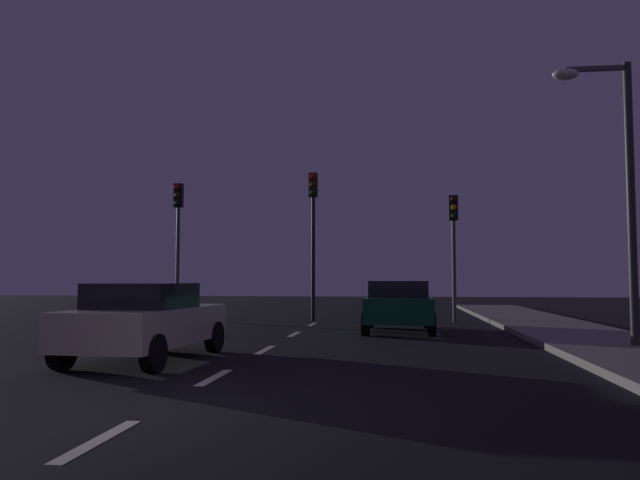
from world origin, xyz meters
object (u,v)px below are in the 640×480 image
Objects in this scene: traffic_signal_right at (454,232)px; car_stopped_ahead at (398,305)px; traffic_signal_left at (178,224)px; car_adjacent_lane at (146,320)px; traffic_signal_center at (313,218)px; street_lamp_right at (617,174)px.

traffic_signal_right reaches higher than car_stopped_ahead.
traffic_signal_left is 1.26× the size of car_adjacent_lane.
traffic_signal_center reaches higher than traffic_signal_right.
traffic_signal_left is 0.83× the size of street_lamp_right.
traffic_signal_center is at bearing 125.55° from car_stopped_ahead.
traffic_signal_right is at bearing -0.02° from traffic_signal_center.
traffic_signal_center is 11.82m from car_adjacent_lane.
car_adjacent_lane is (3.50, -11.30, -2.84)m from traffic_signal_left.
traffic_signal_left is 0.94× the size of traffic_signal_center.
car_adjacent_lane is at bearing -72.80° from traffic_signal_left.
car_adjacent_lane is (-1.67, -11.30, -3.04)m from traffic_signal_center.
traffic_signal_right is 0.73× the size of street_lamp_right.
street_lamp_right reaches higher than traffic_signal_right.
traffic_signal_left is at bearing 179.99° from traffic_signal_right.
traffic_signal_left reaches higher than car_adjacent_lane.
traffic_signal_center reaches higher than car_stopped_ahead.
traffic_signal_center is 1.20× the size of traffic_signal_right.
traffic_signal_right is 1.11× the size of car_adjacent_lane.
street_lamp_right is (4.66, -4.45, 3.01)m from car_stopped_ahead.
traffic_signal_left is at bearing 107.20° from car_adjacent_lane.
traffic_signal_center is at bearing 81.59° from car_adjacent_lane.
traffic_signal_center reaches higher than car_adjacent_lane.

